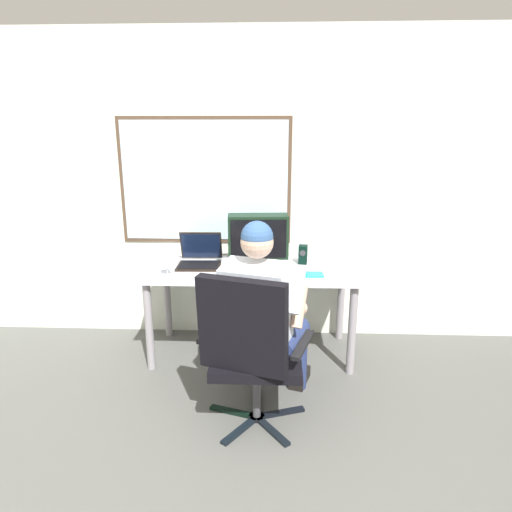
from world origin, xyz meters
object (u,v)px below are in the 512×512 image
at_px(office_chair, 250,346).
at_px(cd_case, 314,275).
at_px(person_seated, 263,313).
at_px(crt_monitor, 258,238).
at_px(desk_speaker, 303,254).
at_px(laptop, 200,256).
at_px(desk, 252,281).
at_px(wine_glass, 167,263).

height_order(office_chair, cd_case, office_chair).
relative_size(person_seated, crt_monitor, 2.71).
bearing_deg(desk_speaker, laptop, -176.41).
distance_m(desk, cd_case, 0.50).
distance_m(office_chair, wine_glass, 1.06).
xyz_separation_m(wine_glass, cd_case, (1.08, 0.04, -0.09)).
height_order(desk_speaker, cd_case, desk_speaker).
height_order(crt_monitor, wine_glass, crt_monitor).
distance_m(person_seated, crt_monitor, 0.79).
height_order(desk, laptop, laptop).
height_order(desk, cd_case, cd_case).
relative_size(office_chair, crt_monitor, 2.16).
distance_m(crt_monitor, cd_case, 0.50).
bearing_deg(cd_case, wine_glass, -177.88).
bearing_deg(crt_monitor, person_seated, -85.21).
distance_m(person_seated, cd_case, 0.69).
distance_m(person_seated, desk_speaker, 0.94).
bearing_deg(laptop, desk_speaker, 3.59).
relative_size(desk, desk_speaker, 10.95).
height_order(desk, desk_speaker, desk_speaker).
distance_m(office_chair, crt_monitor, 1.06).
xyz_separation_m(desk, office_chair, (0.04, -0.98, -0.06)).
height_order(desk, person_seated, person_seated).
relative_size(crt_monitor, cd_case, 3.21).
bearing_deg(laptop, office_chair, -66.91).
bearing_deg(wine_glass, office_chair, -50.34).
bearing_deg(office_chair, wine_glass, 129.66).
bearing_deg(desk_speaker, cd_case, -78.15).
xyz_separation_m(wine_glass, desk_speaker, (1.02, 0.34, -0.02)).
bearing_deg(cd_case, person_seated, -121.49).
relative_size(crt_monitor, desk_speaker, 3.12).
height_order(office_chair, desk_speaker, office_chair).
bearing_deg(laptop, person_seated, -57.51).
xyz_separation_m(office_chair, laptop, (-0.46, 1.08, 0.23)).
relative_size(office_chair, person_seated, 0.80).
bearing_deg(crt_monitor, office_chair, -90.43).
relative_size(person_seated, wine_glass, 9.17).
bearing_deg(cd_case, office_chair, -117.07).
bearing_deg(desk_speaker, wine_glass, -161.51).
distance_m(desk, crt_monitor, 0.35).
height_order(office_chair, person_seated, person_seated).
height_order(desk, office_chair, office_chair).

